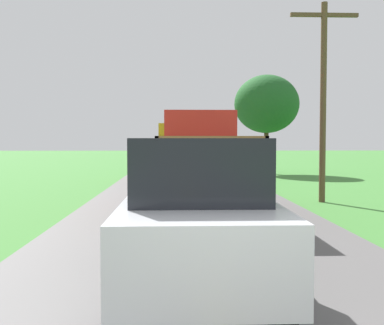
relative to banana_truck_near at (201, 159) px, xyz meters
name	(u,v)px	position (x,y,z in m)	size (l,w,h in m)	color
banana_truck_near	(201,159)	(0.00, 0.00, 0.00)	(2.38, 5.82, 2.80)	#2D2D30
banana_truck_far	(179,152)	(-0.52, 9.15, -0.01)	(2.38, 5.81, 2.80)	#2D2D30
utility_pole_roadside	(323,94)	(4.05, 1.77, 2.04)	(2.19, 0.20, 6.43)	brown
roadside_tree_near_left	(267,104)	(4.94, 15.06, 2.81)	(3.98, 3.98, 6.10)	#4C3823
following_car	(196,214)	(-0.49, -7.12, -0.41)	(1.74, 4.10, 1.92)	#B7BABF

